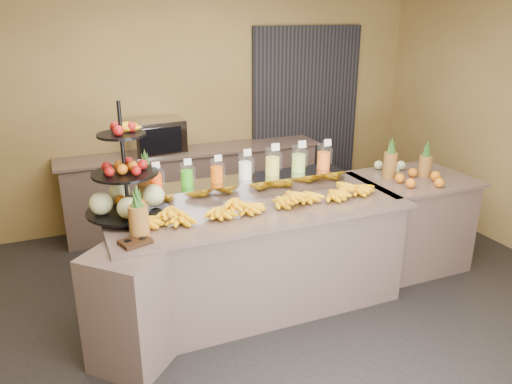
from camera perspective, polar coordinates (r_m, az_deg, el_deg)
ground at (r=4.35m, az=1.69°, el=-14.37°), size 6.00×6.00×0.00m
room_envelope at (r=4.43m, az=-0.08°, el=12.45°), size 6.04×5.02×2.82m
buffet_counter at (r=4.28m, az=-1.11°, el=-7.73°), size 2.75×1.25×0.93m
right_counter at (r=5.26m, az=17.05°, el=-3.20°), size 1.08×0.88×0.93m
back_ledge at (r=6.05m, az=-7.05°, el=0.58°), size 3.10×0.55×0.93m
pitcher_tray at (r=4.38m, az=-1.23°, el=0.63°), size 1.85×0.30×0.15m
juice_pitcher_orange_a at (r=4.12m, az=-11.40°, el=1.38°), size 0.11×0.11×0.26m
juice_pitcher_green at (r=4.17m, az=-7.91°, el=1.82°), size 0.11×0.11×0.26m
juice_pitcher_orange_b at (r=4.24m, az=-4.52°, el=2.27°), size 0.11×0.11×0.26m
juice_pitcher_milk at (r=4.32m, az=-1.25°, el=2.78°), size 0.12×0.12×0.29m
juice_pitcher_lemon at (r=4.42m, az=1.89°, el=3.27°), size 0.13×0.13×0.31m
juice_pitcher_lime at (r=4.53m, az=4.89°, el=3.61°), size 0.13×0.13×0.31m
juice_pitcher_orange_c at (r=4.65m, az=7.74°, el=3.88°), size 0.12×0.13×0.30m
banana_heap at (r=4.07m, az=0.71°, el=-0.94°), size 2.11×0.19×0.18m
fruit_stand at (r=3.99m, az=-13.98°, el=0.47°), size 0.69×0.69×0.91m
condiment_caddy at (r=3.57m, az=-13.63°, el=-5.55°), size 0.24×0.21×0.03m
pineapple_left_a at (r=3.62m, az=-13.27°, el=-2.91°), size 0.14×0.14×0.40m
pineapple_left_b at (r=4.33m, az=-12.39°, el=1.29°), size 0.16×0.16×0.45m
right_fruit_pile at (r=4.99m, az=17.44°, el=2.17°), size 0.47×0.45×0.25m
oven_warmer at (r=5.78m, az=-11.25°, el=6.21°), size 0.61×0.45×0.39m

